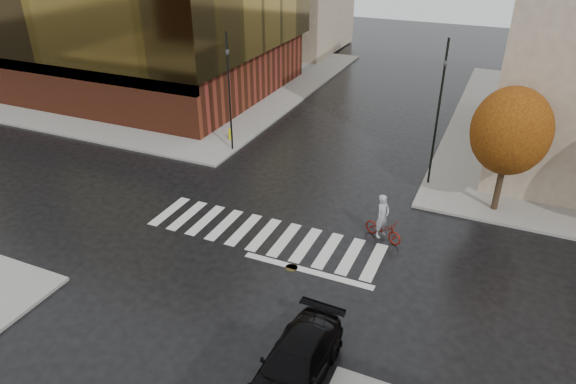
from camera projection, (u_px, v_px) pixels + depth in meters
name	position (u px, v px, depth m)	size (l,w,h in m)	color
ground	(259.00, 240.00, 24.46)	(120.00, 120.00, 0.00)	black
sidewalk_nw	(161.00, 76.00, 48.77)	(30.00, 30.00, 0.15)	gray
crosswalk	(264.00, 235.00, 24.86)	(12.00, 3.00, 0.01)	silver
tree_ne_a	(511.00, 131.00, 24.73)	(3.80, 3.80, 6.50)	#312015
sedan	(295.00, 364.00, 16.79)	(2.02, 4.97, 1.44)	black
cyclist	(383.00, 224.00, 24.21)	(2.16, 1.45, 2.33)	maroon
traffic_light_nw	(229.00, 85.00, 31.54)	(0.21, 0.18, 7.47)	black
traffic_light_ne	(439.00, 103.00, 27.13)	(0.18, 0.21, 8.12)	black
fire_hydrant	(230.00, 133.00, 34.79)	(0.28, 0.28, 0.78)	#D3CF0C
manhole	(292.00, 268.00, 22.54)	(0.56, 0.56, 0.01)	#51441D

